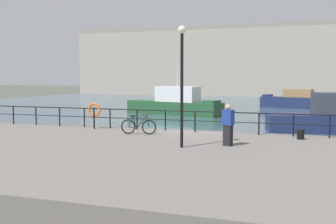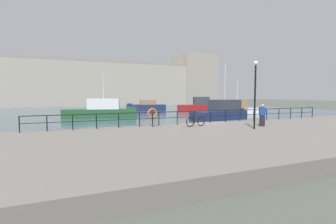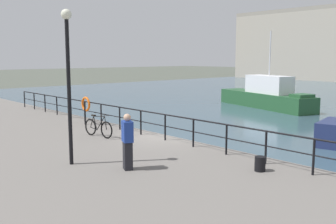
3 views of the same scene
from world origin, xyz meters
TOP-DOWN VIEW (x-y plane):
  - ground_plane at (0.00, 0.00)m, footprint 240.00×240.00m
  - water_basin at (0.00, 30.20)m, footprint 80.00×60.00m
  - quay_promenade at (0.00, -6.50)m, footprint 56.00×13.00m
  - harbor_building at (6.00, 58.31)m, footprint 76.26×11.93m
  - moored_harbor_tender at (7.62, 7.60)m, footprint 8.20×4.10m
  - moored_red_daysailer at (-5.96, 16.07)m, footprint 9.94×4.73m
  - moored_green_narrowboat at (4.51, 27.99)m, footprint 7.77×3.44m
  - quay_railing at (-0.26, -0.75)m, footprint 27.10×0.07m
  - parked_bicycle at (-1.87, -2.40)m, footprint 1.76×0.28m
  - mooring_bollard at (5.65, -1.55)m, footprint 0.32×0.32m
  - life_ring_stand at (-4.95, -1.19)m, footprint 0.75×0.16m
  - quay_lamp_post at (1.22, -5.32)m, footprint 0.32×0.32m
  - standing_person at (2.88, -4.34)m, footprint 0.52×0.43m

SIDE VIEW (x-z plane):
  - ground_plane at x=0.00m, z-range 0.00..0.00m
  - water_basin at x=0.00m, z-range 0.00..0.01m
  - quay_promenade at x=0.00m, z-range 0.00..0.77m
  - moored_green_narrowboat at x=4.51m, z-range -0.23..1.92m
  - mooring_bollard at x=5.65m, z-range 0.77..1.21m
  - moored_red_daysailer at x=-5.96m, z-range -2.09..4.07m
  - moored_harbor_tender at x=7.62m, z-range -2.48..4.54m
  - parked_bicycle at x=-1.87m, z-range 0.66..1.65m
  - quay_railing at x=-0.26m, z-range 0.96..2.04m
  - standing_person at x=2.88m, z-range 0.78..2.47m
  - life_ring_stand at x=-4.95m, z-range 1.04..2.44m
  - quay_lamp_post at x=1.22m, z-range 1.42..6.19m
  - harbor_building at x=6.00m, z-range -1.74..14.67m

